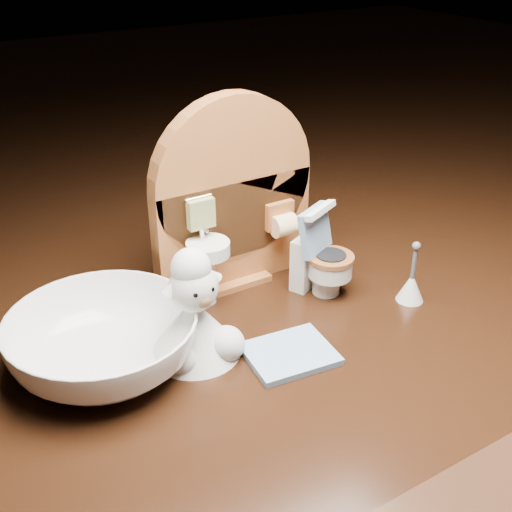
{
  "coord_description": "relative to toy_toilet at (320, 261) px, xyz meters",
  "views": [
    {
      "loc": [
        -0.22,
        -0.32,
        0.26
      ],
      "look_at": [
        -0.01,
        0.02,
        0.05
      ],
      "focal_mm": 45.0,
      "sensor_mm": 36.0,
      "label": 1
    }
  ],
  "objects": [
    {
      "name": "toy_toilet",
      "position": [
        0.0,
        0.0,
        0.0
      ],
      "size": [
        0.04,
        0.05,
        0.07
      ],
      "rotation": [
        0.0,
        0.0,
        0.43
      ],
      "color": "white",
      "rests_on": "ground"
    },
    {
      "name": "backdrop_panel",
      "position": [
        -0.05,
        0.05,
        0.04
      ],
      "size": [
        0.13,
        0.05,
        0.15
      ],
      "color": "#A55C2C",
      "rests_on": "ground"
    },
    {
      "name": "plush_lamb",
      "position": [
        -0.12,
        -0.02,
        0.0
      ],
      "size": [
        0.06,
        0.06,
        0.08
      ],
      "rotation": [
        0.0,
        0.0,
        0.05
      ],
      "color": "silver",
      "rests_on": "ground"
    },
    {
      "name": "ceramic_bowl",
      "position": [
        -0.17,
        -0.01,
        -0.01
      ],
      "size": [
        0.12,
        0.12,
        0.04
      ],
      "primitive_type": "imported",
      "rotation": [
        0.0,
        0.0,
        0.0
      ],
      "color": "white",
      "rests_on": "ground"
    },
    {
      "name": "toilet_brush",
      "position": [
        0.05,
        -0.05,
        -0.01
      ],
      "size": [
        0.02,
        0.02,
        0.05
      ],
      "color": "white",
      "rests_on": "ground"
    },
    {
      "name": "bath_mat",
      "position": [
        -0.07,
        -0.06,
        -0.02
      ],
      "size": [
        0.06,
        0.05,
        0.0
      ],
      "primitive_type": "cube",
      "rotation": [
        0.0,
        0.0,
        -0.12
      ],
      "color": "#82A6CA",
      "rests_on": "ground"
    }
  ]
}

